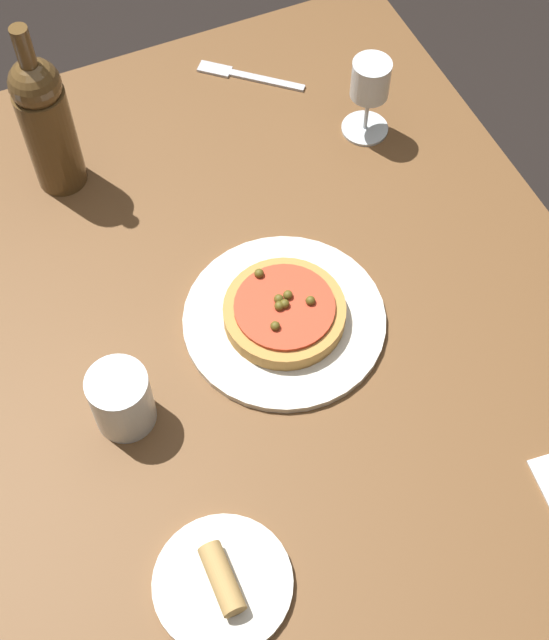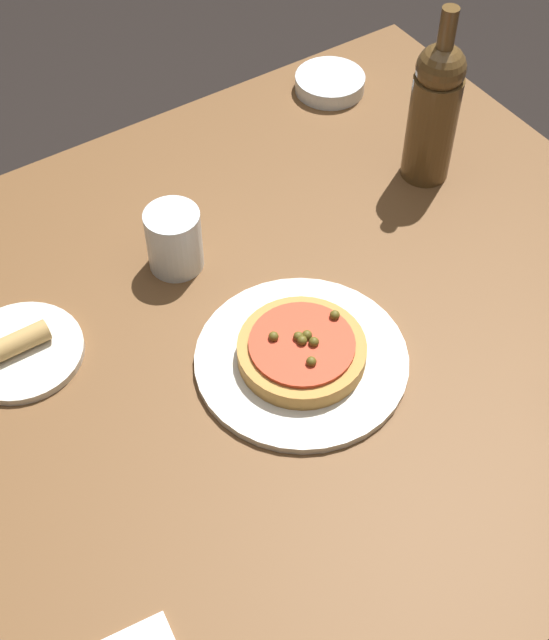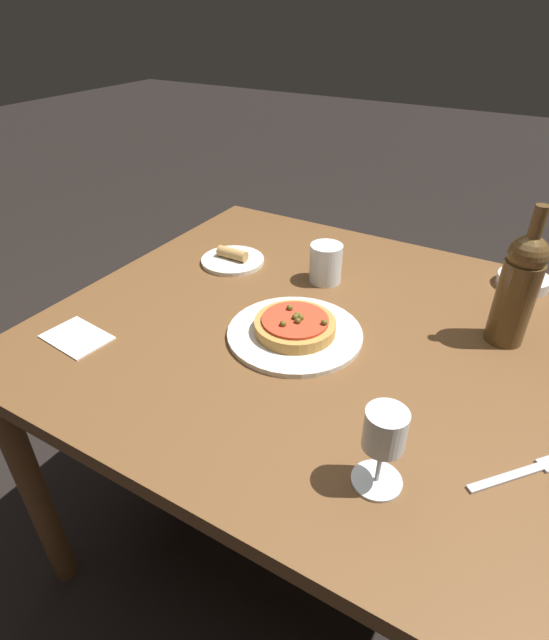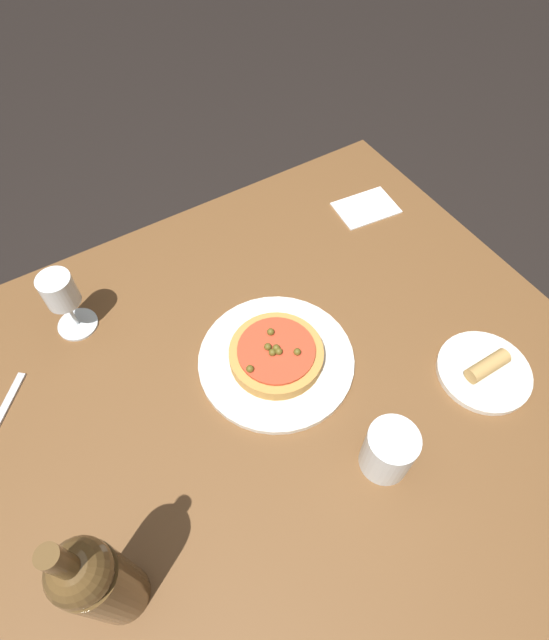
{
  "view_description": "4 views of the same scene",
  "coord_description": "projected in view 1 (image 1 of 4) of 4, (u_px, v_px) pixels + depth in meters",
  "views": [
    {
      "loc": [
        0.65,
        -0.22,
        1.86
      ],
      "look_at": [
        0.04,
        0.05,
        0.78
      ],
      "focal_mm": 50.0,
      "sensor_mm": 36.0,
      "label": 1
    },
    {
      "loc": [
        0.47,
        0.66,
        1.74
      ],
      "look_at": [
        0.05,
        0.02,
        0.82
      ],
      "focal_mm": 50.0,
      "sensor_mm": 36.0,
      "label": 2
    },
    {
      "loc": [
        -0.38,
        0.86,
        1.38
      ],
      "look_at": [
        0.09,
        0.06,
        0.78
      ],
      "focal_mm": 28.0,
      "sensor_mm": 36.0,
      "label": 3
    },
    {
      "loc": [
        -0.22,
        -0.34,
        1.58
      ],
      "look_at": [
        0.06,
        0.11,
        0.82
      ],
      "focal_mm": 28.0,
      "sensor_mm": 36.0,
      "label": 4
    }
  ],
  "objects": [
    {
      "name": "pizza",
      "position": [
        284.0,
        312.0,
        1.27
      ],
      "size": [
        0.18,
        0.18,
        0.04
      ],
      "color": "#BC843D",
      "rests_on": "dinner_plate"
    },
    {
      "name": "wine_glass",
      "position": [
        370.0,
        85.0,
        1.41
      ],
      "size": [
        0.08,
        0.08,
        0.14
      ],
      "color": "silver",
      "rests_on": "dining_table"
    },
    {
      "name": "dining_table",
      "position": [
        237.0,
        350.0,
        1.37
      ],
      "size": [
        1.19,
        1.06,
        0.76
      ],
      "color": "brown",
      "rests_on": "ground_plane"
    },
    {
      "name": "dinner_plate",
      "position": [
        284.0,
        320.0,
        1.29
      ],
      "size": [
        0.29,
        0.29,
        0.01
      ],
      "color": "silver",
      "rests_on": "dining_table"
    },
    {
      "name": "side_plate",
      "position": [
        223.0,
        583.0,
        1.09
      ],
      "size": [
        0.17,
        0.17,
        0.04
      ],
      "color": "silver",
      "rests_on": "dining_table"
    },
    {
      "name": "fork",
      "position": [
        244.0,
        75.0,
        1.56
      ],
      "size": [
        0.14,
        0.16,
        0.0
      ],
      "rotation": [
        0.0,
        0.0,
        -2.28
      ],
      "color": "#B7B7BC",
      "rests_on": "dining_table"
    },
    {
      "name": "wine_bottle",
      "position": [
        46.0,
        121.0,
        1.33
      ],
      "size": [
        0.08,
        0.08,
        0.3
      ],
      "color": "brown",
      "rests_on": "dining_table"
    },
    {
      "name": "ground_plane",
      "position": [
        248.0,
        502.0,
        1.94
      ],
      "size": [
        14.0,
        14.0,
        0.0
      ],
      "primitive_type": "plane",
      "color": "black"
    },
    {
      "name": "water_cup",
      "position": [
        121.0,
        400.0,
        1.17
      ],
      "size": [
        0.08,
        0.08,
        0.1
      ],
      "color": "silver",
      "rests_on": "dining_table"
    }
  ]
}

